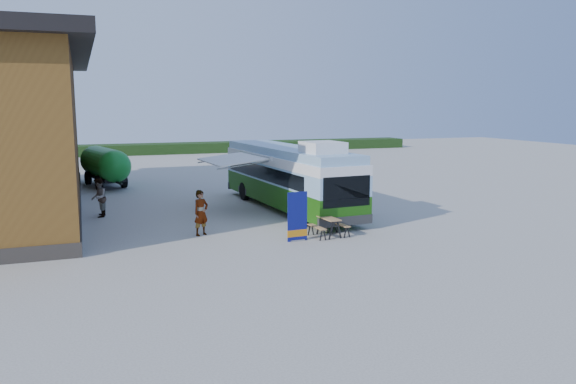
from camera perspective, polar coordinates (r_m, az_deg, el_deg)
name	(u,v)px	position (r m, az deg, el deg)	size (l,w,h in m)	color
ground	(272,241)	(20.40, -1.67, -4.97)	(100.00, 100.00, 0.00)	#BCB7AD
hedge	(228,147)	(58.72, -6.13, 4.59)	(40.00, 3.00, 1.00)	#264419
bus	(289,175)	(26.22, 0.06, 1.73)	(3.08, 11.13, 3.38)	#227012
awning	(236,158)	(25.53, -5.31, 3.42)	(2.62, 3.93, 0.49)	white
banner	(297,221)	(20.20, 0.96, -2.97)	(0.78, 0.22, 1.80)	navy
picnic_table	(329,223)	(20.97, 4.17, -3.11)	(1.35, 1.23, 0.71)	tan
person_a	(201,213)	(21.31, -8.83, -2.10)	(0.63, 0.41, 1.72)	#999999
person_b	(99,198)	(25.80, -18.67, -0.55)	(0.84, 0.65, 1.72)	#999999
slurry_tanker	(105,164)	(35.41, -18.12, 2.71)	(2.77, 6.18, 2.32)	#1A942E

